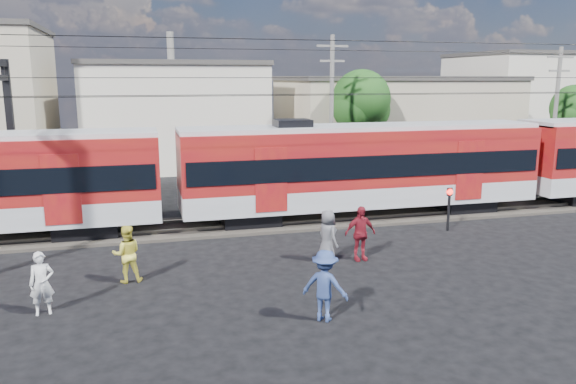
{
  "coord_description": "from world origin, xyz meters",
  "views": [
    {
      "loc": [
        -4.47,
        -14.94,
        6.21
      ],
      "look_at": [
        0.83,
        5.0,
        1.99
      ],
      "focal_mm": 35.0,
      "sensor_mm": 36.0,
      "label": 1
    }
  ],
  "objects_px": {
    "pedestrian_a": "(42,283)",
    "pedestrian_c": "(325,286)",
    "crossing_signal": "(449,201)",
    "commuter_train": "(366,165)",
    "car_silver": "(550,171)"
  },
  "relations": [
    {
      "from": "crossing_signal",
      "to": "pedestrian_c",
      "type": "bearing_deg",
      "value": -137.82
    },
    {
      "from": "commuter_train",
      "to": "pedestrian_a",
      "type": "bearing_deg",
      "value": -148.24
    },
    {
      "from": "pedestrian_c",
      "to": "crossing_signal",
      "type": "bearing_deg",
      "value": -101.7
    },
    {
      "from": "crossing_signal",
      "to": "commuter_train",
      "type": "bearing_deg",
      "value": 129.03
    },
    {
      "from": "commuter_train",
      "to": "car_silver",
      "type": "xyz_separation_m",
      "value": [
        14.05,
        5.12,
        -1.69
      ]
    },
    {
      "from": "pedestrian_a",
      "to": "crossing_signal",
      "type": "bearing_deg",
      "value": 9.37
    },
    {
      "from": "commuter_train",
      "to": "crossing_signal",
      "type": "distance_m",
      "value": 4.02
    },
    {
      "from": "car_silver",
      "to": "pedestrian_a",
      "type": "bearing_deg",
      "value": 109.68
    },
    {
      "from": "commuter_train",
      "to": "pedestrian_c",
      "type": "height_order",
      "value": "commuter_train"
    },
    {
      "from": "pedestrian_a",
      "to": "crossing_signal",
      "type": "xyz_separation_m",
      "value": [
        14.83,
        4.68,
        0.39
      ]
    },
    {
      "from": "pedestrian_a",
      "to": "crossing_signal",
      "type": "height_order",
      "value": "crossing_signal"
    },
    {
      "from": "commuter_train",
      "to": "car_silver",
      "type": "relative_size",
      "value": 12.01
    },
    {
      "from": "pedestrian_a",
      "to": "commuter_train",
      "type": "bearing_deg",
      "value": 23.61
    },
    {
      "from": "pedestrian_a",
      "to": "pedestrian_c",
      "type": "bearing_deg",
      "value": -25.95
    },
    {
      "from": "car_silver",
      "to": "crossing_signal",
      "type": "xyz_separation_m",
      "value": [
        -11.62,
        -8.12,
        0.53
      ]
    }
  ]
}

